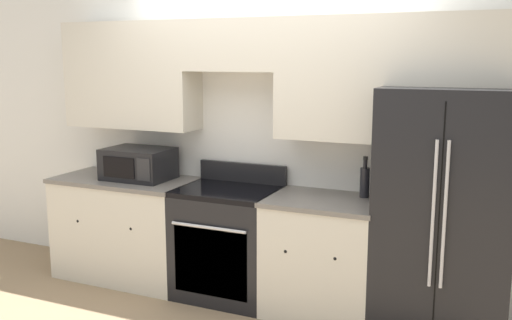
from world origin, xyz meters
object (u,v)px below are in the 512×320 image
Objects in this scene: oven_range at (228,242)px; bottle at (365,181)px; microwave at (139,164)px; refrigerator at (445,213)px.

oven_range is 3.39× the size of bottle.
microwave is at bearing -175.76° from bottle.
microwave is 1.80× the size of bottle.
refrigerator reaches higher than bottle.
refrigerator is at bearing 0.64° from microwave.
refrigerator is at bearing 1.85° from oven_range.
oven_range is at bearing -1.65° from microwave.
refrigerator reaches higher than microwave.
bottle reaches higher than oven_range.
oven_range is 1.88× the size of microwave.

